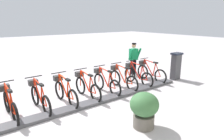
% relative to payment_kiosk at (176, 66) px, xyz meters
% --- Properties ---
extents(ground_plane, '(60.00, 60.00, 0.00)m').
position_rel_payment_kiosk_xyz_m(ground_plane, '(-0.05, 5.15, -0.67)').
color(ground_plane, '#B7B0B4').
extents(dock_rail_base, '(0.44, 9.24, 0.10)m').
position_rel_payment_kiosk_xyz_m(dock_rail_base, '(-0.05, 5.15, -0.62)').
color(dock_rail_base, '#47474C').
rests_on(dock_rail_base, ground).
extents(payment_kiosk, '(0.36, 0.52, 1.28)m').
position_rel_payment_kiosk_xyz_m(payment_kiosk, '(0.00, 0.00, 0.00)').
color(payment_kiosk, '#38383D').
rests_on(payment_kiosk, ground).
extents(bike_docked_0, '(1.72, 0.54, 1.02)m').
position_rel_payment_kiosk_xyz_m(bike_docked_0, '(0.57, 1.14, -0.24)').
color(bike_docked_0, black).
rests_on(bike_docked_0, ground).
extents(bike_docked_1, '(1.72, 0.54, 1.02)m').
position_rel_payment_kiosk_xyz_m(bike_docked_1, '(0.57, 1.98, -0.24)').
color(bike_docked_1, black).
rests_on(bike_docked_1, ground).
extents(bike_docked_2, '(1.72, 0.54, 1.02)m').
position_rel_payment_kiosk_xyz_m(bike_docked_2, '(0.57, 2.82, -0.24)').
color(bike_docked_2, black).
rests_on(bike_docked_2, ground).
extents(bike_docked_3, '(1.72, 0.54, 1.02)m').
position_rel_payment_kiosk_xyz_m(bike_docked_3, '(0.57, 3.67, -0.24)').
color(bike_docked_3, black).
rests_on(bike_docked_3, ground).
extents(bike_docked_4, '(1.72, 0.54, 1.02)m').
position_rel_payment_kiosk_xyz_m(bike_docked_4, '(0.57, 4.51, -0.24)').
color(bike_docked_4, black).
rests_on(bike_docked_4, ground).
extents(bike_docked_5, '(1.72, 0.54, 1.02)m').
position_rel_payment_kiosk_xyz_m(bike_docked_5, '(0.57, 5.35, -0.24)').
color(bike_docked_5, black).
rests_on(bike_docked_5, ground).
extents(bike_docked_6, '(1.72, 0.54, 1.02)m').
position_rel_payment_kiosk_xyz_m(bike_docked_6, '(0.57, 6.20, -0.24)').
color(bike_docked_6, black).
rests_on(bike_docked_6, ground).
extents(bike_docked_7, '(1.72, 0.54, 1.02)m').
position_rel_payment_kiosk_xyz_m(bike_docked_7, '(0.57, 7.04, -0.24)').
color(bike_docked_7, black).
rests_on(bike_docked_7, ground).
extents(worker_near_rack, '(0.47, 0.63, 1.66)m').
position_rel_payment_kiosk_xyz_m(worker_near_rack, '(1.66, 1.18, 0.24)').
color(worker_near_rack, white).
rests_on(worker_near_rack, ground).
extents(planter_bush, '(0.76, 0.76, 0.97)m').
position_rel_payment_kiosk_xyz_m(planter_bush, '(-2.12, 4.33, -0.12)').
color(planter_bush, '#59544C').
rests_on(planter_bush, ground).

